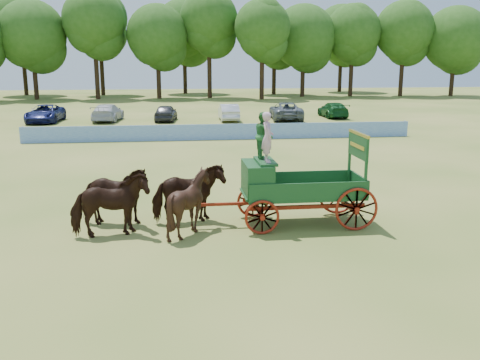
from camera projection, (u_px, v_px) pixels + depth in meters
name	position (u px, v px, depth m)	size (l,w,h in m)	color
ground	(300.00, 215.00, 18.54)	(160.00, 160.00, 0.00)	#A19248
horse_lead_left	(110.00, 205.00, 16.12)	(1.06, 2.33, 1.96)	black
horse_lead_right	(114.00, 196.00, 17.19)	(1.06, 2.33, 1.96)	black
horse_wheel_left	(190.00, 203.00, 16.42)	(1.59, 1.79, 1.97)	black
horse_wheel_right	(188.00, 194.00, 17.48)	(1.06, 2.33, 1.96)	black
farm_dray	(281.00, 176.00, 17.20)	(6.00, 2.00, 3.72)	#A22910
sponsor_banner	(222.00, 132.00, 35.71)	(26.00, 0.08, 1.05)	blue
parked_cars	(141.00, 113.00, 46.30)	(38.43, 6.61, 1.56)	silver
treeline	(169.00, 31.00, 74.41)	(88.48, 23.66, 15.10)	#382314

